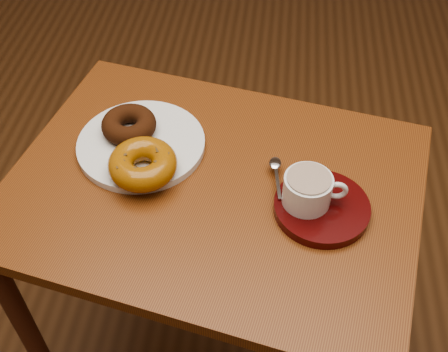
# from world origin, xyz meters

# --- Properties ---
(ground) EXTENTS (6.00, 6.00, 0.00)m
(ground) POSITION_xyz_m (0.00, 0.00, 0.00)
(ground) COLOR #523119
(ground) RESTS_ON ground
(cafe_table) EXTENTS (0.85, 0.70, 0.70)m
(cafe_table) POSITION_xyz_m (-0.22, -0.11, 0.59)
(cafe_table) COLOR brown
(cafe_table) RESTS_ON ground
(donut_plate) EXTENTS (0.34, 0.34, 0.02)m
(donut_plate) POSITION_xyz_m (-0.37, -0.03, 0.71)
(donut_plate) COLOR silver
(donut_plate) RESTS_ON cafe_table
(donut_cinnamon) EXTENTS (0.11, 0.11, 0.04)m
(donut_cinnamon) POSITION_xyz_m (-0.40, -0.01, 0.74)
(donut_cinnamon) COLOR #37190B
(donut_cinnamon) RESTS_ON donut_plate
(donut_caramel) EXTENTS (0.13, 0.13, 0.05)m
(donut_caramel) POSITION_xyz_m (-0.35, -0.12, 0.74)
(donut_caramel) COLOR #985910
(donut_caramel) RESTS_ON donut_plate
(saucer) EXTENTS (0.21, 0.21, 0.02)m
(saucer) POSITION_xyz_m (-0.02, -0.16, 0.71)
(saucer) COLOR #380707
(saucer) RESTS_ON cafe_table
(coffee_cup) EXTENTS (0.11, 0.08, 0.06)m
(coffee_cup) POSITION_xyz_m (-0.05, -0.15, 0.75)
(coffee_cup) COLOR silver
(coffee_cup) RESTS_ON saucer
(teaspoon) EXTENTS (0.03, 0.10, 0.01)m
(teaspoon) POSITION_xyz_m (-0.11, -0.08, 0.72)
(teaspoon) COLOR silver
(teaspoon) RESTS_ON saucer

